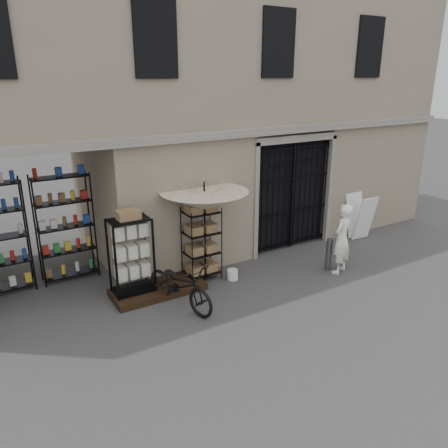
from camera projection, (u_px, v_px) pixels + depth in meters
ground at (289, 294)px, 9.49m from camera, size 80.00×80.00×0.00m
main_building at (198, 76)px, 11.27m from camera, size 14.00×4.00×9.00m
shop_recess at (37, 228)px, 9.06m from camera, size 3.00×1.70×3.00m
shop_shelving at (32, 233)px, 9.52m from camera, size 2.70×0.50×2.50m
iron_gate at (288, 194)px, 11.70m from camera, size 2.50×0.21×3.00m
step_platform at (158, 289)px, 9.54m from camera, size 2.00×0.90×0.15m
display_cabinet at (132, 260)px, 9.08m from camera, size 0.85×0.57×1.76m
wire_rack at (202, 245)px, 9.97m from camera, size 0.81×0.61×1.73m
market_umbrella at (204, 196)px, 9.58m from camera, size 1.99×2.02×2.79m
white_bucket at (232, 274)px, 10.15m from camera, size 0.28×0.28×0.24m
bicycle at (181, 306)px, 9.00m from camera, size 0.89×1.12×1.86m
steel_bollard at (329, 254)px, 10.57m from camera, size 0.19×0.19×0.81m
shopkeeper at (339, 272)px, 10.58m from camera, size 1.19×1.81×0.41m
easel_sign at (360, 217)px, 12.55m from camera, size 0.64×0.73×1.27m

